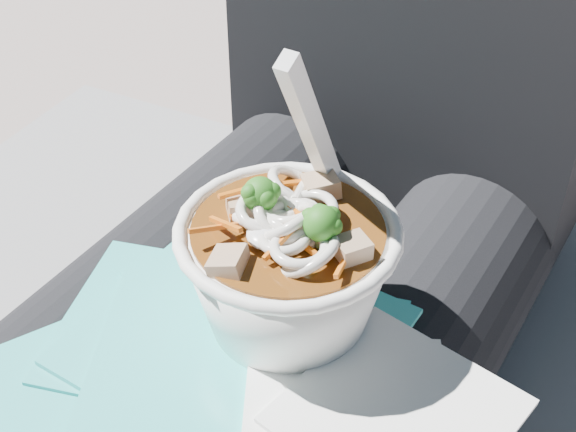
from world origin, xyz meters
The scene contains 5 objects.
lap centered at (0.00, 0.00, 0.55)m, with size 0.35×0.48×0.15m.
person_body centered at (0.00, 0.09, 0.57)m, with size 0.34×0.94×1.02m.
plastic_bag centered at (0.02, -0.06, 0.63)m, with size 0.27×0.31×0.01m.
napkins centered at (0.13, -0.06, 0.64)m, with size 0.18×0.17×0.01m.
udon_bowl centered at (0.05, -0.02, 0.69)m, with size 0.16×0.16×0.20m.
Camera 1 is at (0.25, -0.35, 1.03)m, focal length 50.00 mm.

